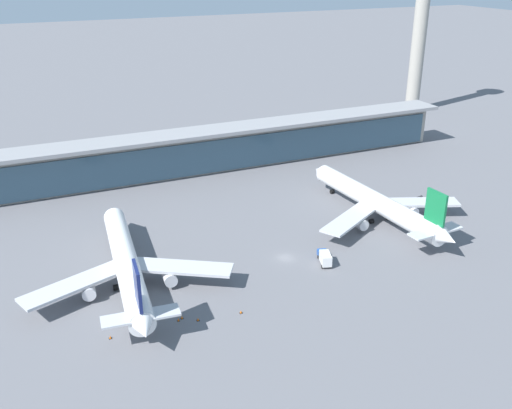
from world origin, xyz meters
TOP-DOWN VIEW (x-y plane):
  - ground_plane at (0.00, 0.00)m, footprint 1200.00×1200.00m
  - airliner_left_stand at (-38.43, 3.61)m, footprint 46.76×61.10m
  - airliner_centre_stand at (34.04, 9.87)m, footprint 46.90×61.10m
  - service_truck_near_nose_blue at (7.47, -6.41)m, footprint 4.51×7.65m
  - service_truck_under_wing_yellow at (49.20, 15.00)m, footprint 6.79×3.90m
  - service_truck_mid_apron_blue at (42.76, 1.97)m, footprint 3.07×2.08m
  - terminal_building at (0.00, 67.57)m, footprint 193.21×12.80m
  - control_tower at (122.27, 106.46)m, footprint 12.00×12.00m
  - safety_cone_alpha at (-46.31, -15.19)m, footprint 0.62×0.62m
  - safety_cone_bravo at (-31.39, -14.46)m, footprint 0.62×0.62m
  - safety_cone_charlie at (-32.33, -14.98)m, footprint 0.62×0.62m
  - safety_cone_delta at (-19.47, -17.68)m, footprint 0.62×0.62m
  - safety_cone_echo at (-28.61, -16.54)m, footprint 0.62×0.62m

SIDE VIEW (x-z plane):
  - ground_plane at x=0.00m, z-range 0.00..0.00m
  - safety_cone_alpha at x=-46.31m, z-range -0.03..0.67m
  - safety_cone_bravo at x=-31.39m, z-range -0.03..0.67m
  - safety_cone_charlie at x=-32.33m, z-range -0.03..0.67m
  - safety_cone_delta at x=-19.47m, z-range -0.03..0.67m
  - safety_cone_echo at x=-28.61m, z-range -0.03..0.67m
  - service_truck_under_wing_yellow at x=49.20m, z-range -0.54..2.16m
  - service_truck_mid_apron_blue at x=42.76m, z-range -0.15..1.90m
  - service_truck_near_nose_blue at x=7.47m, z-range 0.14..3.24m
  - airliner_left_stand at x=-38.43m, z-range -3.01..13.25m
  - airliner_centre_stand at x=34.04m, z-range -3.01..13.25m
  - terminal_building at x=0.00m, z-range 0.27..15.47m
  - control_tower at x=122.27m, z-range 3.49..84.61m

